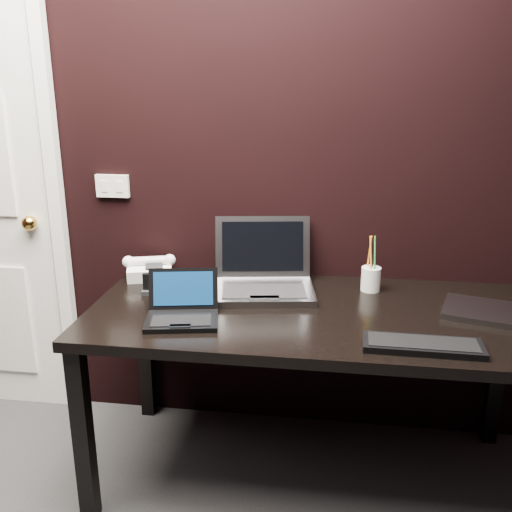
# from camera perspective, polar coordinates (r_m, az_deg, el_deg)

# --- Properties ---
(wall_back) EXTENTS (4.00, 0.00, 4.00)m
(wall_back) POSITION_cam_1_polar(r_m,az_deg,el_deg) (2.45, -0.56, 10.84)
(wall_back) COLOR black
(wall_back) RESTS_ON ground
(wall_switch) EXTENTS (0.15, 0.02, 0.10)m
(wall_switch) POSITION_cam_1_polar(r_m,az_deg,el_deg) (2.63, -14.16, 6.80)
(wall_switch) COLOR silver
(wall_switch) RESTS_ON wall_back
(desk) EXTENTS (1.70, 0.80, 0.74)m
(desk) POSITION_cam_1_polar(r_m,az_deg,el_deg) (2.21, 5.69, -7.23)
(desk) COLOR black
(desk) RESTS_ON ground
(netbook) EXTENTS (0.29, 0.27, 0.16)m
(netbook) POSITION_cam_1_polar(r_m,az_deg,el_deg) (2.09, -7.39, -5.48)
(netbook) COLOR black
(netbook) RESTS_ON desk
(silver_laptop) EXTENTS (0.45, 0.42, 0.28)m
(silver_laptop) POSITION_cam_1_polar(r_m,az_deg,el_deg) (2.34, 0.75, -2.26)
(silver_laptop) COLOR gray
(silver_laptop) RESTS_ON desk
(ext_keyboard) EXTENTS (0.39, 0.14, 0.02)m
(ext_keyboard) POSITION_cam_1_polar(r_m,az_deg,el_deg) (1.95, 16.33, -8.55)
(ext_keyboard) COLOR black
(ext_keyboard) RESTS_ON desk
(closed_laptop) EXTENTS (0.38, 0.32, 0.02)m
(closed_laptop) POSITION_cam_1_polar(r_m,az_deg,el_deg) (2.29, 22.36, -5.22)
(closed_laptop) COLOR gray
(closed_laptop) RESTS_ON desk
(desk_phone) EXTENTS (0.23, 0.22, 0.11)m
(desk_phone) POSITION_cam_1_polar(r_m,az_deg,el_deg) (2.54, -10.58, -1.22)
(desk_phone) COLOR white
(desk_phone) RESTS_ON desk
(mobile_phone) EXTENTS (0.05, 0.04, 0.08)m
(mobile_phone) POSITION_cam_1_polar(r_m,az_deg,el_deg) (2.35, -10.74, -3.01)
(mobile_phone) COLOR black
(mobile_phone) RESTS_ON desk
(pen_cup) EXTENTS (0.09, 0.09, 0.23)m
(pen_cup) POSITION_cam_1_polar(r_m,az_deg,el_deg) (2.39, 11.41, -2.16)
(pen_cup) COLOR silver
(pen_cup) RESTS_ON desk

